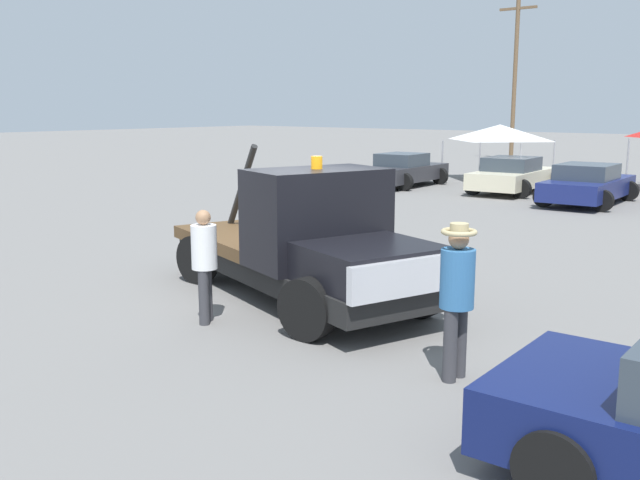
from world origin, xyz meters
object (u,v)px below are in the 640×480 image
object	(u,v)px
tow_truck	(308,246)
utility_pole	(515,71)
person_near_truck	(457,289)
person_at_hood	(204,258)
canopy_tent_white	(500,133)
parked_car_navy	(588,184)
parked_car_cream	(513,175)
parked_car_charcoal	(404,170)

from	to	relation	value
tow_truck	utility_pole	xyz separation A→B (m)	(-10.38, 30.82, 4.22)
person_near_truck	utility_pole	bearing A→B (deg)	-64.62
person_near_truck	utility_pole	size ratio (longest dim) A/B	0.19
tow_truck	person_at_hood	distance (m)	1.87
tow_truck	canopy_tent_white	bearing A→B (deg)	125.85
parked_car_navy	utility_pole	world-z (taller)	utility_pole
canopy_tent_white	utility_pole	size ratio (longest dim) A/B	0.37
parked_car_cream	utility_pole	bearing A→B (deg)	20.56
parked_car_charcoal	parked_car_navy	bearing A→B (deg)	-98.37
tow_truck	person_at_hood	bearing A→B (deg)	-86.09
tow_truck	person_at_hood	world-z (taller)	tow_truck
parked_car_charcoal	canopy_tent_white	xyz separation A→B (m)	(1.93, 4.63, 1.43)
canopy_tent_white	parked_car_navy	bearing A→B (deg)	-43.34
utility_pole	parked_car_navy	bearing A→B (deg)	-58.16
parked_car_navy	tow_truck	bearing A→B (deg)	179.53
parked_car_charcoal	parked_car_navy	world-z (taller)	same
person_at_hood	parked_car_cream	size ratio (longest dim) A/B	0.35
tow_truck	parked_car_charcoal	distance (m)	17.86
person_near_truck	parked_car_cream	world-z (taller)	person_near_truck
parked_car_navy	parked_car_charcoal	bearing A→B (deg)	81.54
tow_truck	person_near_truck	xyz separation A→B (m)	(3.49, -1.47, 0.16)
parked_car_charcoal	utility_pole	bearing A→B (deg)	5.45
parked_car_cream	parked_car_navy	distance (m)	3.61
parked_car_cream	parked_car_navy	size ratio (longest dim) A/B	1.00
person_at_hood	parked_car_charcoal	distance (m)	19.28
tow_truck	parked_car_navy	size ratio (longest dim) A/B	1.29
person_at_hood	parked_car_charcoal	world-z (taller)	person_at_hood
parked_car_navy	canopy_tent_white	distance (m)	7.98
parked_car_charcoal	utility_pole	world-z (taller)	utility_pole
parked_car_charcoal	parked_car_navy	xyz separation A→B (m)	(7.64, -0.76, 0.00)
tow_truck	parked_car_cream	xyz separation A→B (m)	(-3.89, 16.57, -0.29)
person_near_truck	parked_car_navy	xyz separation A→B (m)	(-4.10, 16.55, -0.45)
person_at_hood	parked_car_navy	world-z (taller)	person_at_hood
person_near_truck	parked_car_cream	size ratio (longest dim) A/B	0.39
tow_truck	canopy_tent_white	distance (m)	21.45
tow_truck	parked_car_cream	size ratio (longest dim) A/B	1.28
parked_car_cream	parked_car_navy	bearing A→B (deg)	-118.28
parked_car_charcoal	utility_pole	xyz separation A→B (m)	(-2.14, 14.98, 4.52)
canopy_tent_white	utility_pole	world-z (taller)	utility_pole
person_near_truck	parked_car_charcoal	size ratio (longest dim) A/B	0.42
utility_pole	parked_car_charcoal	bearing A→B (deg)	-81.88
person_near_truck	parked_car_navy	bearing A→B (deg)	-73.97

